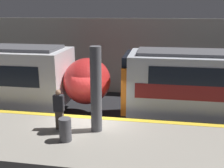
# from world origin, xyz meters

# --- Properties ---
(ground_plane) EXTENTS (120.00, 120.00, 0.00)m
(ground_plane) POSITION_xyz_m (0.00, 0.00, 0.00)
(ground_plane) COLOR black
(platform) EXTENTS (40.00, 3.94, 1.03)m
(platform) POSITION_xyz_m (0.00, -1.97, 0.51)
(platform) COLOR gray
(platform) RESTS_ON ground
(station_rear_barrier) EXTENTS (50.00, 0.15, 5.03)m
(station_rear_barrier) POSITION_xyz_m (0.00, 6.88, 2.51)
(station_rear_barrier) COLOR #B2AD9E
(station_rear_barrier) RESTS_ON ground
(support_pillar_near) EXTENTS (0.43, 0.43, 3.28)m
(support_pillar_near) POSITION_xyz_m (0.54, -1.33, 2.66)
(support_pillar_near) COLOR #56565B
(support_pillar_near) RESTS_ON platform
(person_waiting) EXTENTS (0.38, 0.24, 1.61)m
(person_waiting) POSITION_xyz_m (-0.91, -1.43, 1.86)
(person_waiting) COLOR #473D33
(person_waiting) RESTS_ON platform
(trash_bin) EXTENTS (0.44, 0.44, 0.85)m
(trash_bin) POSITION_xyz_m (-0.37, -2.33, 1.45)
(trash_bin) COLOR #4C4C51
(trash_bin) RESTS_ON platform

